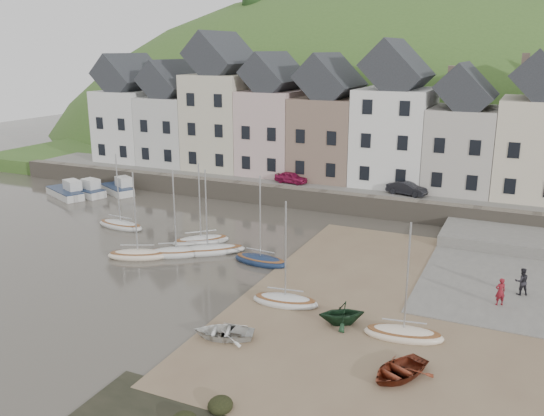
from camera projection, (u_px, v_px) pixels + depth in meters
The scene contains 26 objects.
ground at pixel (233, 276), 36.69m from camera, with size 160.00×160.00×0.00m, color #484138.
quay_land at pixel (368, 171), 64.53m from camera, with size 90.00×30.00×1.50m, color #3E6026.
quay_street at pixel (335, 185), 54.24m from camera, with size 70.00×7.00×0.10m, color slate.
seawall at pixel (323, 201), 51.35m from camera, with size 70.00×1.20×1.80m, color slate.
beach at pixel (405, 306), 32.28m from camera, with size 18.00×26.00×0.06m, color brown.
slipway at pixel (491, 269), 37.68m from camera, with size 8.00×18.00×0.12m, color slate.
hillside at pixel (378, 247), 96.09m from camera, with size 134.40×84.00×84.00m.
townhouse_terrace at pixel (366, 121), 55.05m from camera, with size 61.05×8.00×13.93m.
sailboat_0 at pixel (121, 225), 46.44m from camera, with size 4.52×1.83×6.32m.
sailboat_1 at pixel (201, 240), 42.69m from camera, with size 4.14×4.01×6.32m.
sailboat_2 at pixel (138, 254), 39.74m from camera, with size 4.46×3.13×6.32m.
sailboat_3 at pixel (176, 252), 40.19m from camera, with size 4.54×3.60×6.32m.
sailboat_4 at pixel (208, 250), 40.64m from camera, with size 5.26×4.39×6.32m.
sailboat_5 at pixel (260, 260), 38.68m from camera, with size 4.05×1.78×6.32m.
sailboat_6 at pixel (285, 301), 32.45m from camera, with size 4.00×2.01×6.32m.
sailboat_7 at pixel (404, 334), 28.67m from camera, with size 4.17×2.13×6.32m.
motorboat_0 at pixel (86, 190), 56.66m from camera, with size 5.07×2.83×1.70m.
motorboat_1 at pixel (67, 191), 56.07m from camera, with size 5.67×3.81×1.70m.
motorboat_2 at pixel (119, 188), 57.49m from camera, with size 4.87×3.63×1.70m.
rowboat_white at pixel (224, 332), 28.63m from camera, with size 2.19×3.06×0.63m, color silver.
rowboat_green at pixel (342, 313), 29.95m from camera, with size 2.09×2.43×1.28m, color #16331D.
rowboat_red at pixel (399, 370), 25.19m from camera, with size 2.25×3.15×0.65m, color maroon.
person_red at pixel (500, 292), 32.03m from camera, with size 0.59×0.39×1.61m, color maroon.
person_dark at pixel (522, 281), 33.41m from camera, with size 0.80×0.62×1.65m, color #232227.
car_left at pixel (291, 177), 54.87m from camera, with size 1.29×3.21×1.09m, color #971643.
car_right at pixel (407, 188), 50.42m from camera, with size 1.24×3.55×1.17m, color black.
Camera 1 is at (16.49, -30.05, 14.04)m, focal length 37.78 mm.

